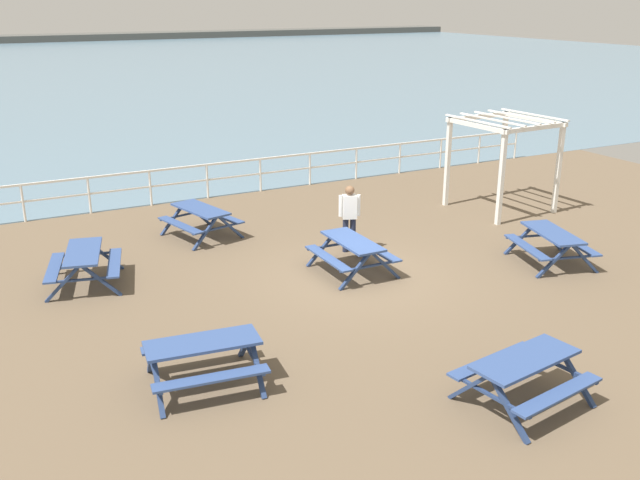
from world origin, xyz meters
TOP-DOWN VIEW (x-y plane):
  - ground_plane at (0.00, 0.00)m, footprint 30.00×24.00m
  - sea_band at (0.00, 52.75)m, footprint 142.00×90.00m
  - distant_shoreline at (0.00, 95.75)m, footprint 142.00×6.00m
  - seaward_railing at (0.00, 7.75)m, footprint 23.07×0.07m
  - picnic_table_near_left at (-2.24, 4.26)m, footprint 1.90×2.11m
  - picnic_table_near_right at (4.39, -1.35)m, footprint 1.91×2.13m
  - picnic_table_mid_centre at (-0.01, 0.28)m, footprint 1.54×1.80m
  - picnic_table_far_left at (-5.50, 2.31)m, footprint 1.89×2.11m
  - picnic_table_far_right at (-4.56, -2.88)m, footprint 1.97×1.73m
  - picnic_table_seaward at (-0.39, -5.63)m, footprint 2.00×1.77m
  - visitor at (0.61, 1.52)m, footprint 0.50×0.32m
  - lattice_pergola at (6.35, 2.69)m, footprint 2.57×2.69m

SIDE VIEW (x-z plane):
  - ground_plane at x=0.00m, z-range -0.20..0.00m
  - sea_band at x=0.00m, z-range 0.00..0.00m
  - distant_shoreline at x=0.00m, z-range -0.90..0.90m
  - picnic_table_near_left at x=-2.24m, z-range 0.19..0.98m
  - picnic_table_near_right at x=4.39m, z-range 0.19..0.98m
  - picnic_table_mid_centre at x=-0.01m, z-range 0.19..0.98m
  - picnic_table_far_left at x=-5.50m, z-range 0.19..0.98m
  - picnic_table_far_right at x=-4.56m, z-range 0.19..0.98m
  - picnic_table_seaward at x=-0.39m, z-range 0.19..0.98m
  - seaward_railing at x=0.00m, z-range 0.20..1.28m
  - visitor at x=0.61m, z-range 0.12..1.78m
  - lattice_pergola at x=6.35m, z-range 0.65..3.35m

